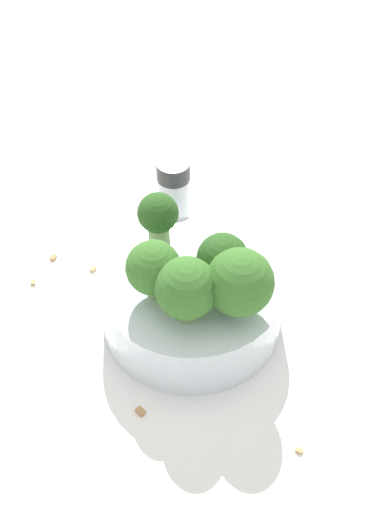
{
  "coord_description": "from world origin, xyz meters",
  "views": [
    {
      "loc": [
        -0.39,
        -0.05,
        0.5
      ],
      "look_at": [
        0.0,
        0.0,
        0.08
      ],
      "focal_mm": 50.0,
      "sensor_mm": 36.0,
      "label": 1
    }
  ],
  "objects": [
    {
      "name": "almond_crumb_1",
      "position": [
        0.06,
        0.14,
        0.0
      ],
      "size": [
        0.01,
        0.01,
        0.01
      ],
      "primitive_type": "cube",
      "rotation": [
        0.0,
        0.0,
        5.98
      ],
      "color": "#AD7F4C",
      "rests_on": "ground_plane"
    },
    {
      "name": "almond_crumb_2",
      "position": [
        0.05,
        0.1,
        0.0
      ],
      "size": [
        0.01,
        0.01,
        0.01
      ],
      "primitive_type": "cube",
      "rotation": [
        0.0,
        0.0,
        5.9
      ],
      "color": "tan",
      "rests_on": "ground_plane"
    },
    {
      "name": "bowl",
      "position": [
        0.0,
        0.0,
        0.03
      ],
      "size": [
        0.16,
        0.16,
        0.05
      ],
      "primitive_type": "cylinder",
      "color": "silver",
      "rests_on": "ground_plane"
    },
    {
      "name": "broccoli_floret_0",
      "position": [
        0.0,
        -0.02,
        0.08
      ],
      "size": [
        0.04,
        0.04,
        0.05
      ],
      "color": "#84AD66",
      "rests_on": "bowl"
    },
    {
      "name": "pepper_shaker",
      "position": [
        0.12,
        0.03,
        0.04
      ],
      "size": [
        0.03,
        0.03,
        0.08
      ],
      "color": "silver",
      "rests_on": "ground_plane"
    },
    {
      "name": "almond_crumb_4",
      "position": [
        -0.1,
        0.03,
        0.0
      ],
      "size": [
        0.01,
        0.01,
        0.01
      ],
      "primitive_type": "cube",
      "rotation": [
        0.0,
        0.0,
        0.9
      ],
      "color": "#AD7F4C",
      "rests_on": "ground_plane"
    },
    {
      "name": "broccoli_floret_4",
      "position": [
        -0.02,
        0.03,
        0.09
      ],
      "size": [
        0.05,
        0.05,
        0.06
      ],
      "color": "#84AD66",
      "rests_on": "bowl"
    },
    {
      "name": "broccoli_floret_2",
      "position": [
        0.04,
        0.03,
        0.09
      ],
      "size": [
        0.04,
        0.04,
        0.05
      ],
      "color": "#7A9E5B",
      "rests_on": "bowl"
    },
    {
      "name": "almond_crumb_0",
      "position": [
        0.03,
        0.15,
        0.0
      ],
      "size": [
        0.01,
        0.0,
        0.01
      ],
      "primitive_type": "cube",
      "rotation": [
        0.0,
        0.0,
        0.17
      ],
      "color": "tan",
      "rests_on": "ground_plane"
    },
    {
      "name": "broccoli_floret_3",
      "position": [
        -0.03,
        -0.04,
        0.09
      ],
      "size": [
        0.05,
        0.05,
        0.06
      ],
      "color": "#84AD66",
      "rests_on": "bowl"
    },
    {
      "name": "ground_plane",
      "position": [
        0.0,
        0.0,
        0.0
      ],
      "size": [
        3.0,
        3.0,
        0.0
      ],
      "primitive_type": "plane",
      "color": "white"
    },
    {
      "name": "almond_crumb_3",
      "position": [
        -0.12,
        -0.1,
        0.0
      ],
      "size": [
        0.01,
        0.01,
        0.01
      ],
      "primitive_type": "cube",
      "rotation": [
        0.0,
        0.0,
        1.17
      ],
      "color": "tan",
      "rests_on": "ground_plane"
    },
    {
      "name": "broccoli_floret_1",
      "position": [
        -0.04,
        -0.0,
        0.09
      ],
      "size": [
        0.05,
        0.05,
        0.06
      ],
      "color": "#7A9E5B",
      "rests_on": "bowl"
    }
  ]
}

